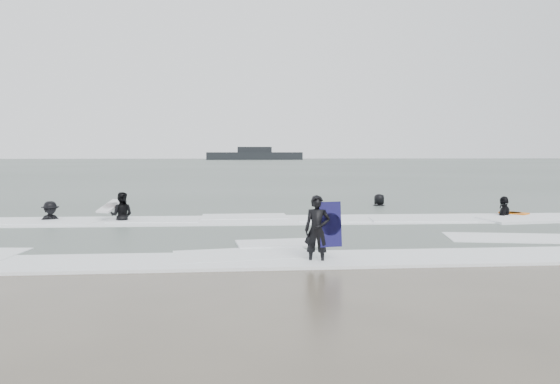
{
  "coord_description": "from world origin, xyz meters",
  "views": [
    {
      "loc": [
        -1.2,
        -12.31,
        2.4
      ],
      "look_at": [
        0.0,
        5.0,
        1.1
      ],
      "focal_mm": 35.0,
      "sensor_mm": 36.0,
      "label": 1
    }
  ],
  "objects": [
    {
      "name": "surf_foam",
      "position": [
        0.0,
        3.7,
        0.04
      ],
      "size": [
        30.03,
        9.06,
        0.09
      ],
      "color": "white",
      "rests_on": "ground"
    },
    {
      "name": "surfer_centre",
      "position": [
        0.38,
        -0.91,
        0.0
      ],
      "size": [
        0.6,
        0.46,
        1.49
      ],
      "primitive_type": "imported",
      "rotation": [
        0.0,
        0.0,
        -0.2
      ],
      "color": "black",
      "rests_on": "ground"
    },
    {
      "name": "surfer_right_near",
      "position": [
        8.34,
        6.87,
        0.0
      ],
      "size": [
        1.07,
        1.17,
        1.91
      ],
      "primitive_type": "imported",
      "rotation": [
        0.0,
        0.0,
        -2.25
      ],
      "color": "black",
      "rests_on": "ground"
    },
    {
      "name": "surfer_wading",
      "position": [
        -5.25,
        6.2,
        0.0
      ],
      "size": [
        0.79,
        0.63,
        1.58
      ],
      "primitive_type": "imported",
      "rotation": [
        0.0,
        0.0,
        3.1
      ],
      "color": "black",
      "rests_on": "ground"
    },
    {
      "name": "surfer_breaker",
      "position": [
        -7.67,
        6.45,
        0.0
      ],
      "size": [
        1.17,
        1.03,
        1.57
      ],
      "primitive_type": "imported",
      "rotation": [
        0.0,
        0.0,
        0.56
      ],
      "color": "black",
      "rests_on": "ground"
    },
    {
      "name": "surfer_right_far",
      "position": [
        4.68,
        10.72,
        0.0
      ],
      "size": [
        0.94,
        0.72,
        1.72
      ],
      "primitive_type": "imported",
      "rotation": [
        0.0,
        0.0,
        -2.92
      ],
      "color": "black",
      "rests_on": "ground"
    },
    {
      "name": "sea",
      "position": [
        0.0,
        80.0,
        0.06
      ],
      "size": [
        320.0,
        320.0,
        0.0
      ],
      "primitive_type": "plane",
      "color": "#47544C",
      "rests_on": "ground"
    },
    {
      "name": "bodyboards",
      "position": [
        1.29,
        4.26,
        0.5
      ],
      "size": [
        15.42,
        8.69,
        1.25
      ],
      "color": "#0F0D3F",
      "rests_on": "ground"
    },
    {
      "name": "vessel_horizon",
      "position": [
        2.19,
        137.58,
        1.32
      ],
      "size": [
        26.08,
        4.66,
        3.54
      ],
      "color": "black",
      "rests_on": "ground"
    },
    {
      "name": "ground",
      "position": [
        0.0,
        0.0,
        0.0
      ],
      "size": [
        320.0,
        320.0,
        0.0
      ],
      "primitive_type": "plane",
      "color": "brown",
      "rests_on": "ground"
    }
  ]
}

